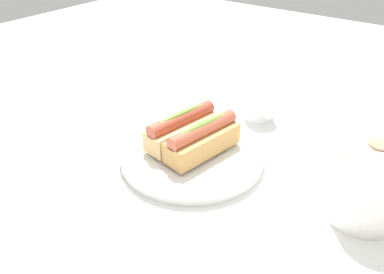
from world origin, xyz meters
TOP-DOWN VIEW (x-y plane):
  - ground_plane at (0.00, 0.00)m, footprint 2.40×2.40m
  - serving_bowl at (-0.01, -0.02)m, footprint 0.27×0.27m
  - hotdog_front at (-0.02, -0.04)m, footprint 0.16×0.07m
  - hotdog_back at (-0.01, 0.01)m, footprint 0.16×0.07m
  - water_glass at (-0.24, -0.00)m, footprint 0.07×0.07m
  - paper_towel_roll at (-0.05, 0.29)m, footprint 0.11×0.11m

SIDE VIEW (x-z plane):
  - ground_plane at x=0.00m, z-range 0.00..0.00m
  - serving_bowl at x=-0.01m, z-range 0.00..0.03m
  - water_glass at x=-0.24m, z-range -0.01..0.08m
  - hotdog_front at x=-0.02m, z-range 0.03..0.09m
  - hotdog_back at x=-0.01m, z-range 0.03..0.09m
  - paper_towel_roll at x=-0.05m, z-range 0.00..0.13m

